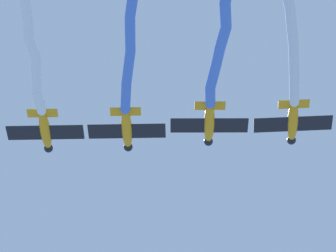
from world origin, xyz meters
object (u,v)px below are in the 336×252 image
Objects in this scene: airplane_lead at (293,123)px; airplane_slot at (45,131)px; airplane_right_wing at (127,130)px; airplane_left_wing at (209,124)px.

airplane_slot is at bearing 89.85° from airplane_lead.
airplane_lead is 15.63m from airplane_right_wing.
airplane_left_wing is at bearing -92.25° from airplane_right_wing.
airplane_slot is (-4.30, 6.52, 0.30)m from airplane_right_wing.
airplane_lead is 23.44m from airplane_slot.
airplane_left_wing reaches higher than airplane_right_wing.
airplane_left_wing is 0.99× the size of airplane_slot.
airplane_right_wing is at bearing 89.85° from airplane_lead.
airplane_lead is at bearing -93.26° from airplane_left_wing.
airplane_lead is at bearing -92.15° from airplane_slot.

